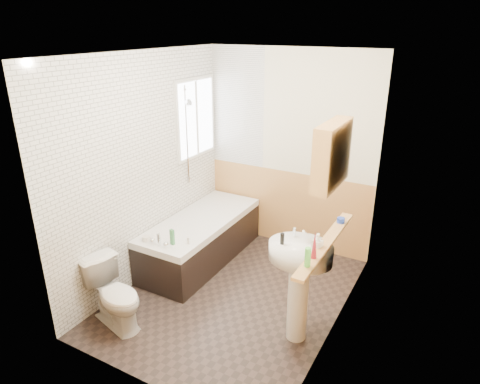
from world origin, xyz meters
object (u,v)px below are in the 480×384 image
at_px(toilet, 115,295).
at_px(medicine_cabinet, 332,155).
at_px(bathtub, 201,238).
at_px(sink, 299,273).
at_px(pine_shelf, 326,243).

relative_size(toilet, medicine_cabinet, 1.14).
relative_size(bathtub, sink, 1.60).
bearing_deg(bathtub, sink, -25.94).
distance_m(bathtub, toilet, 1.43).
relative_size(bathtub, medicine_cabinet, 3.03).
bearing_deg(toilet, sink, -52.68).
distance_m(toilet, medicine_cabinet, 2.42).
bearing_deg(toilet, medicine_cabinet, -51.76).
height_order(bathtub, pine_shelf, pine_shelf).
bearing_deg(pine_shelf, sink, -165.06).
bearing_deg(pine_shelf, bathtub, 158.13).
height_order(toilet, sink, sink).
xyz_separation_m(toilet, medicine_cabinet, (1.77, 0.77, 1.45)).
distance_m(toilet, sink, 1.77).
distance_m(toilet, pine_shelf, 2.06).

